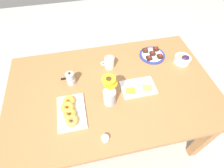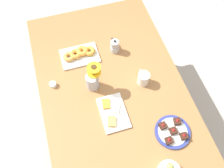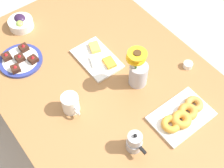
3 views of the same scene
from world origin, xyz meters
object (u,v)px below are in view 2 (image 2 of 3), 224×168
object	(u,v)px
croissant_platter	(79,54)
jam_cup_honey	(53,85)
cheese_platter	(113,113)
dining_table	(112,92)
dessert_plate	(173,132)
coffee_mug	(143,78)
moka_pot	(115,46)
flower_vase	(93,80)

from	to	relation	value
croissant_platter	jam_cup_honey	world-z (taller)	croissant_platter
cheese_platter	croissant_platter	world-z (taller)	croissant_platter
dining_table	croissant_platter	size ratio (longest dim) A/B	5.71
dining_table	dessert_plate	size ratio (longest dim) A/B	7.06
coffee_mug	cheese_platter	bearing A→B (deg)	121.83
dining_table	moka_pot	xyz separation A→B (m)	(0.30, -0.11, 0.13)
jam_cup_honey	dessert_plate	size ratio (longest dim) A/B	0.21
jam_cup_honey	moka_pot	distance (m)	0.53
flower_vase	jam_cup_honey	bearing A→B (deg)	72.71
flower_vase	coffee_mug	bearing A→B (deg)	-101.17
croissant_platter	flower_vase	size ratio (longest dim) A/B	1.18
flower_vase	moka_pot	xyz separation A→B (m)	(0.26, -0.23, -0.03)
flower_vase	croissant_platter	bearing A→B (deg)	6.86
flower_vase	moka_pot	world-z (taller)	flower_vase
cheese_platter	moka_pot	xyz separation A→B (m)	(0.49, -0.16, 0.04)
moka_pot	cheese_platter	bearing A→B (deg)	161.69
croissant_platter	jam_cup_honey	distance (m)	0.31
flower_vase	dining_table	bearing A→B (deg)	-109.62
croissant_platter	coffee_mug	bearing A→B (deg)	-132.76
cheese_platter	flower_vase	world-z (taller)	flower_vase
dessert_plate	moka_pot	size ratio (longest dim) A/B	1.90
cheese_platter	flower_vase	xyz separation A→B (m)	(0.24, 0.07, 0.07)
jam_cup_honey	moka_pot	xyz separation A→B (m)	(0.17, -0.50, 0.03)
dining_table	coffee_mug	size ratio (longest dim) A/B	13.82
coffee_mug	croissant_platter	distance (m)	0.52
dessert_plate	moka_pot	distance (m)	0.75
coffee_mug	cheese_platter	distance (m)	0.32
dining_table	moka_pot	bearing A→B (deg)	-20.24
cheese_platter	flower_vase	size ratio (longest dim) A/B	1.10
croissant_platter	dessert_plate	distance (m)	0.87
cheese_platter	moka_pot	bearing A→B (deg)	-18.31
coffee_mug	croissant_platter	size ratio (longest dim) A/B	0.41
coffee_mug	dessert_plate	bearing A→B (deg)	-172.53
coffee_mug	flower_vase	distance (m)	0.35
dining_table	jam_cup_honey	world-z (taller)	jam_cup_honey
croissant_platter	dessert_plate	world-z (taller)	dessert_plate
dining_table	dessert_plate	world-z (taller)	dessert_plate
croissant_platter	flower_vase	distance (m)	0.29
dining_table	jam_cup_honey	xyz separation A→B (m)	(0.13, 0.39, 0.10)
dessert_plate	flower_vase	world-z (taller)	flower_vase
croissant_platter	moka_pot	world-z (taller)	moka_pot
dessert_plate	flower_vase	xyz separation A→B (m)	(0.47, 0.40, 0.07)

